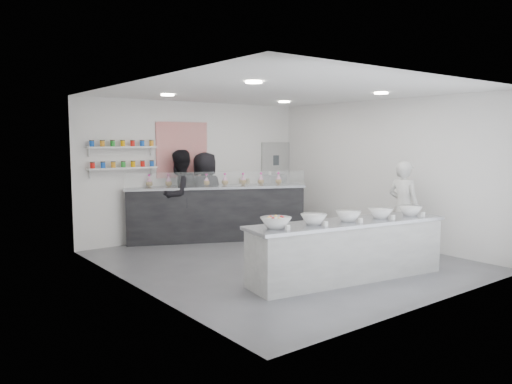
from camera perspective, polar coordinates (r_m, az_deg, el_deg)
floor at (r=9.07m, az=3.01°, el=-7.86°), size 6.00×6.00×0.00m
ceiling at (r=8.84m, az=3.12°, el=11.36°), size 6.00×6.00×0.00m
back_wall at (r=11.28m, az=-6.90°, el=2.56°), size 5.50×0.00×5.50m
left_wall at (r=7.36m, az=-13.45°, el=0.56°), size 0.00×6.00×6.00m
right_wall at (r=10.82m, az=14.22°, el=2.27°), size 0.00×6.00×6.00m
back_door at (r=12.61m, az=2.23°, el=0.92°), size 0.88×0.04×2.10m
pattern_panel at (r=11.06m, az=-8.42°, el=4.80°), size 1.25×0.03×1.20m
jar_shelf_lower at (r=10.40m, az=-14.96°, el=2.65°), size 1.45×0.22×0.04m
jar_shelf_upper at (r=10.38m, az=-15.02°, el=4.97°), size 1.45×0.22×0.04m
preserve_jars at (r=10.37m, az=-14.96°, el=4.19°), size 1.45×0.10×0.56m
downlight_0 at (r=7.19m, az=-0.25°, el=12.42°), size 0.24×0.24×0.02m
downlight_1 at (r=9.15m, az=14.11°, el=10.88°), size 0.24×0.24×0.02m
downlight_2 at (r=9.39m, az=-10.07°, el=10.85°), size 0.24×0.24×0.02m
downlight_3 at (r=10.96m, az=3.24°, el=10.24°), size 0.24×0.24×0.02m
prep_counter at (r=7.96m, az=10.44°, el=-6.56°), size 3.45×1.31×0.92m
back_bar at (r=10.83m, az=-4.60°, el=-2.39°), size 3.76×2.23×1.18m
sneeze_guard at (r=10.42m, az=-4.37°, el=1.45°), size 3.43×1.59×0.32m
espresso_ledge at (r=12.07m, az=0.06°, el=-2.18°), size 1.21×0.39×0.90m
espresso_machine at (r=12.33m, az=2.08°, el=1.03°), size 0.52×0.36×0.39m
cup_stacks at (r=11.78m, az=-1.35°, el=0.69°), size 0.24×0.24×0.35m
prep_bowls at (r=7.86m, az=10.51°, el=-2.73°), size 3.03×0.98×0.16m
label_cards at (r=7.60m, az=13.79°, el=-3.43°), size 2.66×0.04×0.07m
cookie_bags at (r=10.75m, az=-4.63°, el=1.43°), size 2.73×1.36×0.26m
woman_prep at (r=9.90m, az=16.51°, el=-1.69°), size 0.46×0.67×1.78m
staff_left at (r=10.66m, az=-8.71°, el=-0.48°), size 1.12×0.98×1.96m
staff_right at (r=10.93m, az=-5.84°, el=-0.42°), size 0.96×0.65×1.90m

